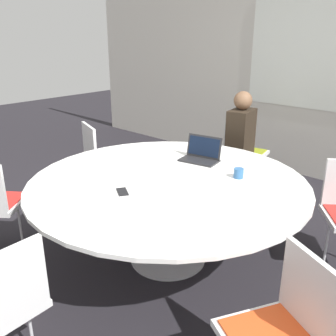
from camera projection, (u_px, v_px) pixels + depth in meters
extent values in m
plane|color=black|center=(168.00, 258.00, 3.20)|extent=(16.00, 16.00, 0.00)
cube|color=silver|center=(317.00, 72.00, 4.60)|extent=(8.00, 0.06, 2.70)
cube|color=white|center=(318.00, 55.00, 4.51)|extent=(1.80, 0.01, 1.30)
cylinder|color=#B7B7BC|center=(168.00, 257.00, 3.19)|extent=(0.63, 0.63, 0.02)
cylinder|color=#B7B7BC|center=(168.00, 221.00, 3.07)|extent=(0.16, 0.16, 0.67)
cylinder|color=white|center=(168.00, 182.00, 2.95)|extent=(2.19, 2.19, 0.03)
cube|color=silver|center=(247.00, 154.00, 4.44)|extent=(0.49, 0.51, 0.04)
cube|color=olive|center=(247.00, 152.00, 4.43)|extent=(0.43, 0.45, 0.01)
cube|color=silver|center=(232.00, 134.00, 4.46)|extent=(0.11, 0.42, 0.40)
cylinder|color=silver|center=(250.00, 168.00, 4.67)|extent=(0.02, 0.02, 0.44)
cylinder|color=silver|center=(240.00, 177.00, 4.38)|extent=(0.02, 0.02, 0.44)
cube|color=silver|center=(108.00, 159.00, 4.25)|extent=(0.55, 0.54, 0.04)
cube|color=gold|center=(107.00, 157.00, 4.24)|extent=(0.49, 0.48, 0.01)
cube|color=silver|center=(89.00, 143.00, 4.09)|extent=(0.40, 0.17, 0.40)
cylinder|color=silver|center=(104.00, 174.00, 4.48)|extent=(0.02, 0.02, 0.44)
cylinder|color=silver|center=(114.00, 184.00, 4.18)|extent=(0.02, 0.02, 0.44)
cylinder|color=silver|center=(21.00, 229.00, 3.23)|extent=(0.02, 0.02, 0.44)
cube|color=silver|center=(6.00, 288.00, 1.78)|extent=(0.05, 0.42, 0.40)
cylinder|color=silver|center=(30.00, 324.00, 2.19)|extent=(0.02, 0.02, 0.44)
cube|color=silver|center=(312.00, 296.00, 1.73)|extent=(0.38, 0.22, 0.40)
cylinder|color=silver|center=(326.00, 244.00, 3.00)|extent=(0.02, 0.02, 0.44)
cylinder|color=#2D2319|center=(249.00, 176.00, 4.35)|extent=(0.10, 0.10, 0.48)
cylinder|color=#2D2319|center=(243.00, 181.00, 4.20)|extent=(0.10, 0.10, 0.48)
cube|color=#2D2319|center=(241.00, 134.00, 4.15)|extent=(0.28, 0.39, 0.55)
sphere|color=brown|center=(243.00, 100.00, 4.02)|extent=(0.20, 0.20, 0.20)
cube|color=#232326|center=(199.00, 161.00, 3.36)|extent=(0.36, 0.26, 0.02)
cube|color=#232326|center=(204.00, 146.00, 3.40)|extent=(0.34, 0.11, 0.20)
cube|color=black|center=(204.00, 147.00, 3.39)|extent=(0.30, 0.09, 0.17)
cylinder|color=#33669E|center=(239.00, 173.00, 2.98)|extent=(0.08, 0.08, 0.08)
cube|color=black|center=(122.00, 192.00, 2.72)|extent=(0.16, 0.13, 0.01)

